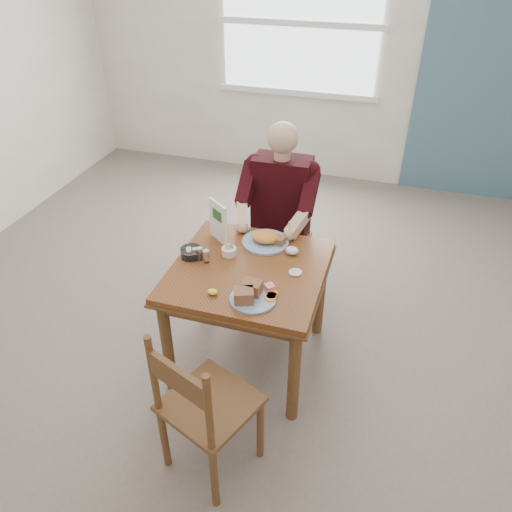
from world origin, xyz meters
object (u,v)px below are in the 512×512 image
(table, at_px, (249,282))
(far_plate, at_px, (266,239))
(chair_near, at_px, (204,408))
(diner, at_px, (279,204))
(near_plate, at_px, (251,294))
(chair_far, at_px, (281,238))

(table, xyz_separation_m, far_plate, (0.03, 0.29, 0.14))
(table, distance_m, chair_near, 0.85)
(diner, relative_size, near_plate, 4.49)
(chair_far, relative_size, far_plate, 2.58)
(table, height_order, diner, diner)
(table, xyz_separation_m, chair_near, (0.03, -0.84, -0.16))
(chair_far, distance_m, near_plate, 1.12)
(chair_far, bearing_deg, table, -90.00)
(diner, distance_m, far_plate, 0.42)
(far_plate, bearing_deg, table, -95.79)
(chair_near, xyz_separation_m, diner, (-0.03, 1.54, 0.33))
(chair_far, bearing_deg, chair_near, -88.91)
(chair_near, distance_m, diner, 1.58)
(chair_near, bearing_deg, diner, 91.15)
(near_plate, bearing_deg, diner, 96.03)
(chair_far, distance_m, far_plate, 0.59)
(table, height_order, chair_far, chair_far)
(chair_far, distance_m, chair_near, 1.63)
(table, xyz_separation_m, chair_far, (0.00, 0.80, -0.16))
(table, bearing_deg, diner, 90.00)
(table, relative_size, diner, 0.66)
(diner, xyz_separation_m, near_plate, (0.10, -0.98, -0.03))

